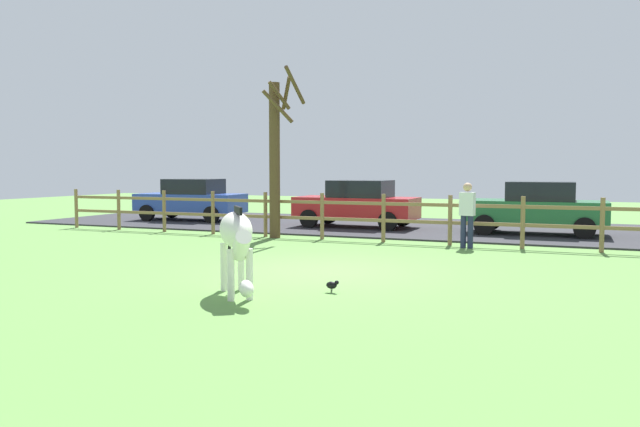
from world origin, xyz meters
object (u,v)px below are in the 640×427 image
object	(u,v)px
parked_car_red	(357,203)
bare_tree	(276,153)
zebra	(237,237)
parked_car_green	(537,207)
visitor_near_fence	(467,212)
crow_on_grass	(332,285)
parked_car_blue	(191,199)

from	to	relation	value
parked_car_red	bare_tree	bearing A→B (deg)	-109.42
zebra	parked_car_green	size ratio (longest dim) A/B	0.40
visitor_near_fence	parked_car_red	bearing A→B (deg)	138.08
zebra	visitor_near_fence	size ratio (longest dim) A/B	0.98
crow_on_grass	parked_car_green	size ratio (longest dim) A/B	0.05
bare_tree	parked_car_green	bearing A→B (deg)	26.66
visitor_near_fence	parked_car_blue	bearing A→B (deg)	159.73
parked_car_green	visitor_near_fence	bearing A→B (deg)	-111.04
crow_on_grass	parked_car_green	xyz separation A→B (m)	(2.49, 10.21, 0.72)
crow_on_grass	parked_car_blue	size ratio (longest dim) A/B	0.05
parked_car_red	parked_car_green	bearing A→B (deg)	-0.73
parked_car_green	parked_car_red	bearing A→B (deg)	179.27
parked_car_green	parked_car_red	distance (m)	5.64
parked_car_green	visitor_near_fence	distance (m)	3.98
parked_car_green	parked_car_red	world-z (taller)	same
crow_on_grass	parked_car_green	distance (m)	10.54
zebra	crow_on_grass	size ratio (longest dim) A/B	7.45
bare_tree	crow_on_grass	size ratio (longest dim) A/B	22.25
bare_tree	parked_car_green	world-z (taller)	bare_tree
crow_on_grass	parked_car_red	size ratio (longest dim) A/B	0.05
crow_on_grass	visitor_near_fence	bearing A→B (deg)	80.70
zebra	crow_on_grass	world-z (taller)	zebra
parked_car_blue	bare_tree	bearing A→B (deg)	-34.62
bare_tree	zebra	distance (m)	8.34
parked_car_blue	visitor_near_fence	xyz separation A→B (m)	(10.94, -4.04, 0.06)
bare_tree	parked_car_green	distance (m)	7.87
crow_on_grass	visitor_near_fence	size ratio (longest dim) A/B	0.13
visitor_near_fence	bare_tree	bearing A→B (deg)	177.33
zebra	crow_on_grass	bearing A→B (deg)	33.21
bare_tree	parked_car_green	xyz separation A→B (m)	(6.89, 3.46, -1.59)
zebra	parked_car_blue	distance (m)	14.26
visitor_near_fence	crow_on_grass	bearing A→B (deg)	-99.30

